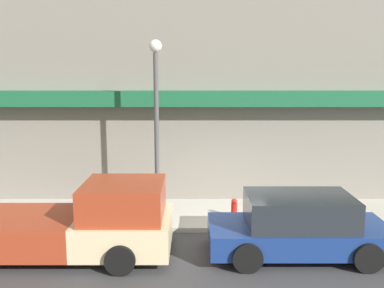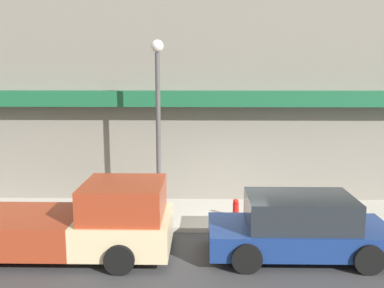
# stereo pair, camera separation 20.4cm
# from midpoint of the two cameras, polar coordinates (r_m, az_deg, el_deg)

# --- Properties ---
(ground_plane) EXTENTS (80.00, 80.00, 0.00)m
(ground_plane) POSITION_cam_midpoint_polar(r_m,az_deg,el_deg) (12.26, 4.24, -11.73)
(ground_plane) COLOR #38383A
(sidewalk) EXTENTS (36.00, 2.78, 0.14)m
(sidewalk) POSITION_cam_midpoint_polar(r_m,az_deg,el_deg) (13.54, 3.83, -9.32)
(sidewalk) COLOR #B7B2A8
(sidewalk) RESTS_ON ground
(building) EXTENTS (19.80, 3.80, 11.11)m
(building) POSITION_cam_midpoint_polar(r_m,az_deg,el_deg) (15.70, 3.45, 12.43)
(building) COLOR gray
(building) RESTS_ON ground
(pickup_truck) EXTENTS (5.62, 2.30, 1.83)m
(pickup_truck) POSITION_cam_midpoint_polar(r_m,az_deg,el_deg) (11.00, -16.03, -10.19)
(pickup_truck) COLOR beige
(pickup_truck) RESTS_ON ground
(parked_car) EXTENTS (4.36, 2.05, 1.52)m
(parked_car) POSITION_cam_midpoint_polar(r_m,az_deg,el_deg) (10.88, 13.71, -10.65)
(parked_car) COLOR navy
(parked_car) RESTS_ON ground
(fire_hydrant) EXTENTS (0.18, 0.18, 0.59)m
(fire_hydrant) POSITION_cam_midpoint_polar(r_m,az_deg,el_deg) (12.97, 5.41, -8.51)
(fire_hydrant) COLOR red
(fire_hydrant) RESTS_ON sidewalk
(street_lamp) EXTENTS (0.36, 0.36, 5.21)m
(street_lamp) POSITION_cam_midpoint_polar(r_m,az_deg,el_deg) (12.36, -5.01, 4.77)
(street_lamp) COLOR #4C4C4C
(street_lamp) RESTS_ON sidewalk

